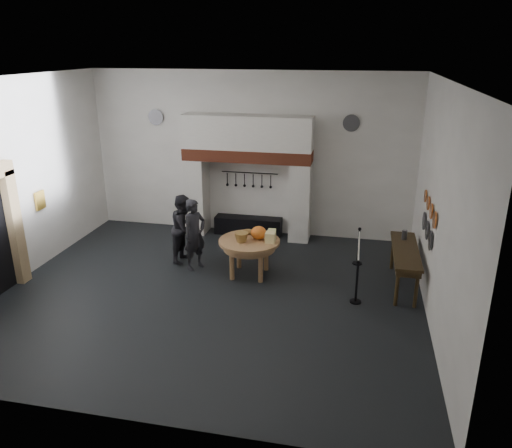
% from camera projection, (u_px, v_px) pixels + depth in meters
% --- Properties ---
extents(floor, '(9.00, 8.00, 0.02)m').
position_uv_depth(floor, '(211.00, 293.00, 10.87)').
color(floor, black).
rests_on(floor, ground).
extents(ceiling, '(9.00, 8.00, 0.02)m').
position_uv_depth(ceiling, '(203.00, 79.00, 9.35)').
color(ceiling, silver).
rests_on(ceiling, wall_back).
extents(wall_back, '(9.00, 0.02, 4.50)m').
position_uv_depth(wall_back, '(250.00, 154.00, 13.79)').
color(wall_back, white).
rests_on(wall_back, floor).
extents(wall_front, '(9.00, 0.02, 4.50)m').
position_uv_depth(wall_front, '(116.00, 280.00, 6.42)').
color(wall_front, white).
rests_on(wall_front, floor).
extents(wall_left, '(0.02, 8.00, 4.50)m').
position_uv_depth(wall_left, '(12.00, 182.00, 10.98)').
color(wall_left, white).
rests_on(wall_left, floor).
extents(wall_right, '(0.02, 8.00, 4.50)m').
position_uv_depth(wall_right, '(440.00, 208.00, 9.24)').
color(wall_right, white).
rests_on(wall_right, floor).
extents(chimney_pier_left, '(0.55, 0.70, 2.15)m').
position_uv_depth(chimney_pier_left, '(197.00, 196.00, 14.15)').
color(chimney_pier_left, silver).
rests_on(chimney_pier_left, floor).
extents(chimney_pier_right, '(0.55, 0.70, 2.15)m').
position_uv_depth(chimney_pier_right, '(300.00, 202.00, 13.58)').
color(chimney_pier_right, silver).
rests_on(chimney_pier_right, floor).
extents(hearth_brick_band, '(3.50, 0.72, 0.32)m').
position_uv_depth(hearth_brick_band, '(247.00, 155.00, 13.45)').
color(hearth_brick_band, '#9E442B').
rests_on(hearth_brick_band, chimney_pier_left).
extents(chimney_hood, '(3.50, 0.70, 0.90)m').
position_uv_depth(chimney_hood, '(247.00, 132.00, 13.24)').
color(chimney_hood, silver).
rests_on(chimney_hood, hearth_brick_band).
extents(iron_range, '(1.90, 0.45, 0.50)m').
position_uv_depth(iron_range, '(248.00, 226.00, 14.21)').
color(iron_range, black).
rests_on(iron_range, floor).
extents(utensil_rail, '(1.60, 0.02, 0.02)m').
position_uv_depth(utensil_rail, '(250.00, 173.00, 13.89)').
color(utensil_rail, black).
rests_on(utensil_rail, wall_back).
extents(door_jamb_far, '(0.22, 0.30, 2.60)m').
position_uv_depth(door_jamb_far, '(15.00, 228.00, 11.00)').
color(door_jamb_far, tan).
rests_on(door_jamb_far, floor).
extents(wall_plaque, '(0.05, 0.34, 0.44)m').
position_uv_depth(wall_plaque, '(40.00, 200.00, 11.93)').
color(wall_plaque, gold).
rests_on(wall_plaque, wall_left).
extents(work_table, '(1.61, 1.61, 0.07)m').
position_uv_depth(work_table, '(249.00, 241.00, 11.48)').
color(work_table, tan).
rests_on(work_table, floor).
extents(pumpkin, '(0.36, 0.36, 0.31)m').
position_uv_depth(pumpkin, '(259.00, 233.00, 11.47)').
color(pumpkin, '#EA5321').
rests_on(pumpkin, work_table).
extents(cheese_block_big, '(0.22, 0.22, 0.24)m').
position_uv_depth(cheese_block_big, '(270.00, 237.00, 11.29)').
color(cheese_block_big, '#FFE998').
rests_on(cheese_block_big, work_table).
extents(cheese_block_small, '(0.18, 0.18, 0.20)m').
position_uv_depth(cheese_block_small, '(272.00, 234.00, 11.58)').
color(cheese_block_small, '#E2E187').
rests_on(cheese_block_small, work_table).
extents(wicker_basket, '(0.36, 0.36, 0.22)m').
position_uv_depth(wicker_basket, '(241.00, 237.00, 11.33)').
color(wicker_basket, '#9E7039').
rests_on(wicker_basket, work_table).
extents(bread_loaf, '(0.31, 0.18, 0.13)m').
position_uv_depth(bread_loaf, '(248.00, 232.00, 11.79)').
color(bread_loaf, olive).
rests_on(bread_loaf, work_table).
extents(visitor_near, '(0.68, 0.76, 1.73)m').
position_uv_depth(visitor_near, '(195.00, 234.00, 11.83)').
color(visitor_near, black).
rests_on(visitor_near, floor).
extents(visitor_far, '(0.73, 0.90, 1.70)m').
position_uv_depth(visitor_far, '(184.00, 228.00, 12.28)').
color(visitor_far, black).
rests_on(visitor_far, floor).
extents(side_table, '(0.55, 2.20, 0.06)m').
position_uv_depth(side_table, '(406.00, 250.00, 10.90)').
color(side_table, '#3B2C15').
rests_on(side_table, floor).
extents(pewter_jug, '(0.12, 0.12, 0.22)m').
position_uv_depth(pewter_jug, '(404.00, 235.00, 11.40)').
color(pewter_jug, '#535358').
rests_on(pewter_jug, side_table).
extents(copper_pan_a, '(0.03, 0.34, 0.34)m').
position_uv_depth(copper_pan_a, '(435.00, 220.00, 9.53)').
color(copper_pan_a, '#C6662D').
rests_on(copper_pan_a, wall_right).
extents(copper_pan_b, '(0.03, 0.32, 0.32)m').
position_uv_depth(copper_pan_b, '(431.00, 211.00, 10.03)').
color(copper_pan_b, '#C6662D').
rests_on(copper_pan_b, wall_right).
extents(copper_pan_c, '(0.03, 0.30, 0.30)m').
position_uv_depth(copper_pan_c, '(428.00, 203.00, 10.54)').
color(copper_pan_c, '#C6662D').
rests_on(copper_pan_c, wall_right).
extents(copper_pan_d, '(0.03, 0.28, 0.28)m').
position_uv_depth(copper_pan_d, '(425.00, 196.00, 11.05)').
color(copper_pan_d, '#C6662D').
rests_on(copper_pan_d, wall_right).
extents(pewter_plate_left, '(0.03, 0.40, 0.40)m').
position_uv_depth(pewter_plate_left, '(430.00, 240.00, 9.88)').
color(pewter_plate_left, '#4C4C51').
rests_on(pewter_plate_left, wall_right).
extents(pewter_plate_mid, '(0.03, 0.40, 0.40)m').
position_uv_depth(pewter_plate_mid, '(427.00, 230.00, 10.43)').
color(pewter_plate_mid, '#4C4C51').
rests_on(pewter_plate_mid, wall_right).
extents(pewter_plate_right, '(0.03, 0.40, 0.40)m').
position_uv_depth(pewter_plate_right, '(424.00, 221.00, 10.99)').
color(pewter_plate_right, '#4C4C51').
rests_on(pewter_plate_right, wall_right).
extents(pewter_plate_back_left, '(0.44, 0.03, 0.44)m').
position_uv_depth(pewter_plate_back_left, '(156.00, 117.00, 13.96)').
color(pewter_plate_back_left, '#4C4C51').
rests_on(pewter_plate_back_left, wall_back).
extents(pewter_plate_back_right, '(0.44, 0.03, 0.44)m').
position_uv_depth(pewter_plate_back_right, '(351.00, 123.00, 12.91)').
color(pewter_plate_back_right, '#4C4C51').
rests_on(pewter_plate_back_right, wall_back).
extents(barrier_post_near, '(0.05, 0.05, 0.90)m').
position_uv_depth(barrier_post_near, '(357.00, 283.00, 10.34)').
color(barrier_post_near, black).
rests_on(barrier_post_near, floor).
extents(barrier_post_far, '(0.05, 0.05, 0.90)m').
position_uv_depth(barrier_post_far, '(358.00, 247.00, 12.18)').
color(barrier_post_far, black).
rests_on(barrier_post_far, floor).
extents(barrier_rope, '(0.04, 2.00, 0.04)m').
position_uv_depth(barrier_rope, '(359.00, 247.00, 11.13)').
color(barrier_rope, white).
rests_on(barrier_rope, barrier_post_near).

